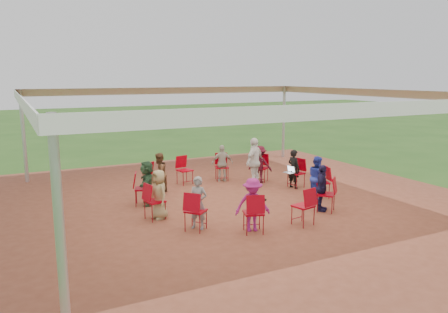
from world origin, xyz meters
name	(u,v)px	position (x,y,z in m)	size (l,w,h in m)	color
ground	(234,201)	(0.00, 0.00, 0.00)	(80.00, 80.00, 0.00)	#284F18
dirt_patch	(234,201)	(0.00, 0.00, 0.01)	(13.00, 13.00, 0.00)	brown
tent	(235,115)	(0.00, 0.00, 2.37)	(10.33, 10.33, 3.00)	#B2B2B7
chair_0	(296,173)	(2.43, 0.50, 0.45)	(0.42, 0.44, 0.90)	#9E000F
chair_1	(261,168)	(1.85, 1.65, 0.45)	(0.42, 0.44, 0.90)	#9E000F
chair_2	(222,167)	(0.78, 2.36, 0.45)	(0.42, 0.44, 0.90)	#9E000F
chair_3	(185,170)	(-0.50, 2.43, 0.45)	(0.42, 0.44, 0.90)	#9E000F
chair_4	(156,178)	(-1.65, 1.85, 0.45)	(0.42, 0.44, 0.90)	#9E000F
chair_5	(143,189)	(-2.36, 0.78, 0.45)	(0.42, 0.44, 0.90)	#9E000F
chair_6	(155,201)	(-2.43, -0.50, 0.45)	(0.42, 0.44, 0.90)	#9E000F
chair_7	(196,211)	(-1.85, -1.65, 0.45)	(0.42, 0.44, 0.90)	#9E000F
chair_8	(253,213)	(-0.78, -2.36, 0.45)	(0.42, 0.44, 0.90)	#9E000F
chair_9	(303,206)	(0.50, -2.43, 0.45)	(0.42, 0.44, 0.90)	#9E000F
chair_10	(326,194)	(1.65, -1.85, 0.45)	(0.42, 0.44, 0.90)	#9E000F
chair_11	(321,182)	(2.36, -0.78, 0.45)	(0.42, 0.44, 0.90)	#9E000F
person_seated_0	(294,169)	(2.31, 0.48, 0.61)	(0.44, 0.29, 1.20)	black
person_seated_1	(260,164)	(1.76, 1.57, 0.61)	(0.77, 0.38, 1.20)	#430C1A
person_seated_2	(222,163)	(0.74, 2.24, 0.61)	(0.70, 0.36, 1.20)	#B7B2A0
person_seated_3	(159,173)	(-1.57, 1.76, 0.61)	(0.58, 0.34, 1.20)	brown
person_seated_4	(147,183)	(-2.24, 0.74, 0.61)	(1.11, 0.42, 1.20)	#284B2E
person_seated_5	(159,194)	(-2.31, -0.48, 0.61)	(0.59, 0.33, 1.20)	tan
person_seated_6	(198,203)	(-1.76, -1.57, 0.61)	(0.44, 0.29, 1.20)	gray
person_seated_7	(252,205)	(-0.74, -2.24, 0.61)	(0.77, 0.38, 1.20)	#9A1D71
person_seated_8	(322,188)	(1.57, -1.76, 0.61)	(0.70, 0.36, 1.20)	#1E1A41
person_seated_9	(317,177)	(2.24, -0.74, 0.61)	(0.58, 0.34, 1.20)	#2636A9
standing_person	(255,162)	(1.38, 1.26, 0.77)	(0.89, 0.46, 1.52)	white
cable_coil	(261,199)	(0.73, -0.24, 0.02)	(0.36, 0.36, 0.03)	black
laptop	(290,171)	(2.15, 0.45, 0.57)	(0.30, 0.35, 0.21)	#B7B7BC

